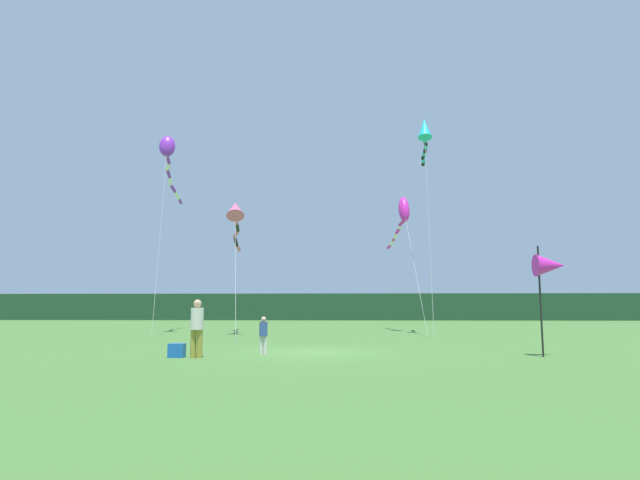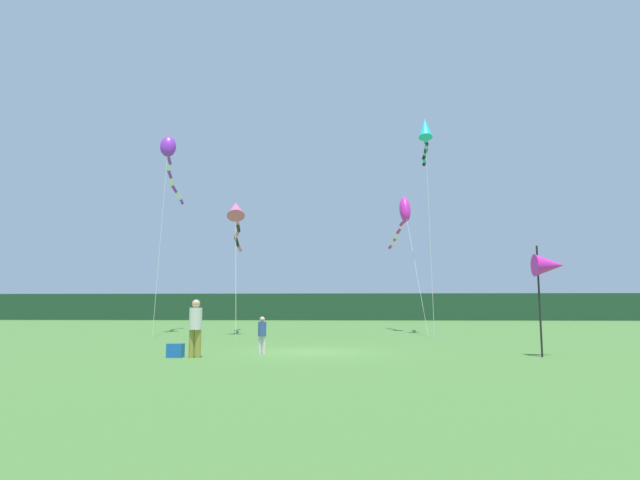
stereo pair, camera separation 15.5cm
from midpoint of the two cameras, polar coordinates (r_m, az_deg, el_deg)
name	(u,v)px [view 2 (the right image)]	position (r m, az deg, el deg)	size (l,w,h in m)	color
ground_plane	(311,352)	(18.44, -0.76, -11.89)	(120.00, 120.00, 0.00)	#477533
distant_treeline	(337,307)	(63.35, 1.94, -7.15)	(108.00, 3.64, 3.06)	#1E4228
person_adult	(195,325)	(16.79, -12.89, -8.84)	(0.38, 0.38, 1.74)	olive
person_child	(262,333)	(17.70, -5.95, -9.86)	(0.27, 0.27, 1.21)	silver
cooler_box	(175,350)	(17.09, -14.93, -11.32)	(0.47, 0.35, 0.42)	#1959B2
banner_flag_pole	(549,266)	(18.09, 23.47, -2.59)	(0.90, 0.70, 3.42)	black
kite_purple	(169,156)	(33.80, -15.65, 8.64)	(1.85, 9.56, 11.64)	#B2B2B2
kite_magenta	(404,214)	(34.26, 9.04, 2.77)	(1.33, 9.43, 8.56)	#B2B2B2
kite_cyan	(425,132)	(31.72, 11.31, 11.22)	(0.93, 6.70, 12.32)	#B2B2B2
kite_rainbow	(236,215)	(30.42, -8.79, 2.61)	(2.20, 10.95, 7.54)	#B2B2B2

